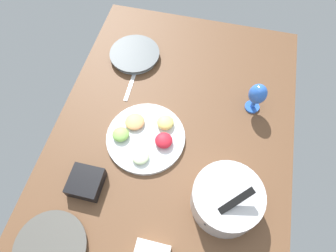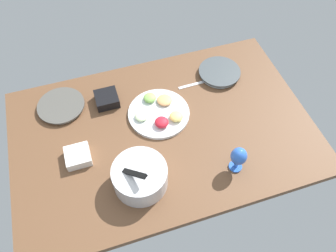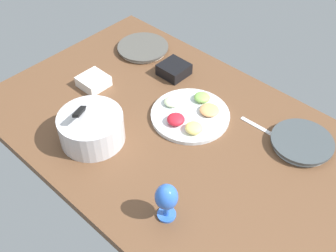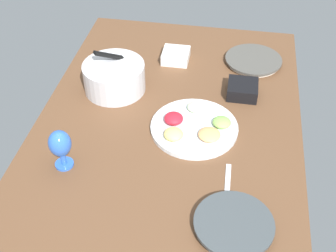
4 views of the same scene
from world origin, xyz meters
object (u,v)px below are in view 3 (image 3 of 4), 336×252
Objects in this scene: dinner_plate_right at (143,48)px; fruit_platter at (191,114)px; dinner_plate_left at (302,143)px; hurricane_glass_blue at (166,198)px; mixing_bowl at (91,127)px; square_bowl_white at (93,81)px; square_bowl_black at (174,69)px.

dinner_plate_right is 55.28cm from fruit_platter.
dinner_plate_left is 0.96× the size of dinner_plate_right.
dinner_plate_left is 1.59× the size of hurricane_glass_blue.
fruit_platter is (-50.94, 21.45, 0.32)cm from dinner_plate_right.
mixing_bowl reaches higher than hurricane_glass_blue.
fruit_platter is 49.19cm from square_bowl_white.
square_bowl_white reaches higher than dinner_plate_right.
fruit_platter reaches higher than dinner_plate_left.
square_bowl_black is at bearing -49.31° from hurricane_glass_blue.
dinner_plate_left is at bearing -179.61° from square_bowl_black.
dinner_plate_right is 0.77× the size of fruit_platter.
dinner_plate_right is at bearing -39.85° from hurricane_glass_blue.
hurricane_glass_blue is at bearing 130.69° from square_bowl_black.
square_bowl_black is at bearing 170.86° from dinner_plate_right.
mixing_bowl is 34.80cm from square_bowl_white.
square_bowl_white is at bearing 96.28° from dinner_plate_right.
square_bowl_black is (5.02, -54.20, -3.53)cm from mixing_bowl.
square_bowl_black reaches higher than dinner_plate_right.
fruit_platter is (-20.56, -36.82, -5.05)cm from mixing_bowl.
dinner_plate_left is 2.05× the size of square_bowl_white.
square_bowl_white is (21.40, 31.88, -0.36)cm from square_bowl_black.
fruit_platter is at bearing -162.84° from square_bowl_white.
dinner_plate_left is 69.03cm from square_bowl_black.
square_bowl_black reaches higher than fruit_platter.
dinner_plate_left is 1.99× the size of square_bowl_black.
fruit_platter is 30.96cm from square_bowl_black.
dinner_plate_right is 25.75cm from square_bowl_black.
hurricane_glass_blue is (-46.99, 6.29, 3.23)cm from mixing_bowl.
hurricane_glass_blue is 79.11cm from square_bowl_white.
dinner_plate_right is 65.94cm from mixing_bowl.
square_bowl_black is at bearing -123.87° from square_bowl_white.
hurricane_glass_blue is (17.00, 60.96, 8.24)cm from dinner_plate_left.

